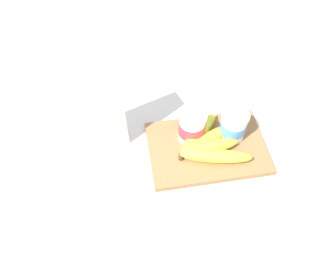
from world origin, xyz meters
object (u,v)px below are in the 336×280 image
at_px(cereal_box, 82,114).
at_px(yogurt_cup_front, 192,127).
at_px(cutting_board, 207,148).
at_px(spoon, 303,167).
at_px(yogurt_cup_back, 233,125).
at_px(banana_bunch, 208,144).

height_order(cereal_box, yogurt_cup_front, cereal_box).
bearing_deg(cutting_board, spoon, -22.81).
relative_size(cereal_box, yogurt_cup_back, 3.40).
bearing_deg(spoon, yogurt_cup_front, 153.14).
distance_m(cutting_board, yogurt_cup_back, 0.09).
distance_m(cutting_board, spoon, 0.25).
distance_m(yogurt_cup_back, spoon, 0.21).
xyz_separation_m(cereal_box, yogurt_cup_back, (0.37, -0.03, -0.09)).
bearing_deg(cereal_box, yogurt_cup_back, 156.46).
height_order(yogurt_cup_front, yogurt_cup_back, same).
distance_m(banana_bunch, spoon, 0.25).
bearing_deg(cereal_box, banana_bunch, 149.44).
bearing_deg(banana_bunch, spoon, -20.99).
bearing_deg(cutting_board, cereal_box, 170.52).
distance_m(cereal_box, yogurt_cup_back, 0.38).
xyz_separation_m(yogurt_cup_front, banana_bunch, (0.03, -0.05, -0.02)).
bearing_deg(spoon, yogurt_cup_back, 142.61).
relative_size(cutting_board, yogurt_cup_back, 3.59).
bearing_deg(banana_bunch, yogurt_cup_front, 126.26).
xyz_separation_m(yogurt_cup_back, spoon, (0.16, -0.12, -0.05)).
relative_size(cutting_board, banana_bunch, 1.60).
relative_size(cereal_box, spoon, 2.60).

